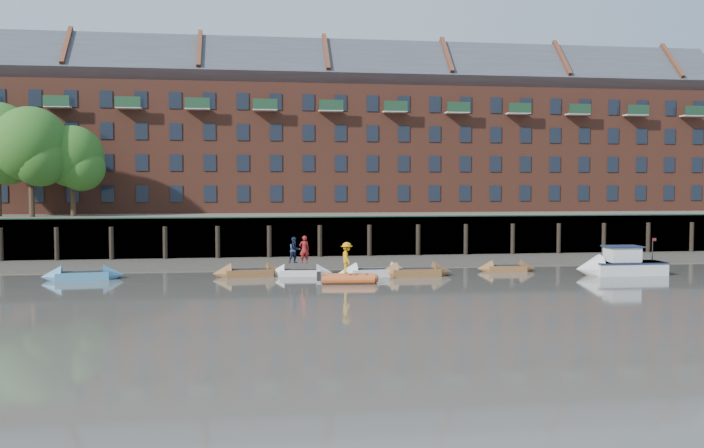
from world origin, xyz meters
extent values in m
plane|color=#58534B|center=(0.00, 0.00, 0.00)|extent=(220.00, 220.00, 0.00)
cube|color=#3D382F|center=(0.00, 18.00, 0.00)|extent=(110.00, 8.00, 0.50)
cube|color=#4C4336|center=(0.00, 14.60, 0.00)|extent=(110.00, 1.60, 0.10)
cube|color=#2D2A26|center=(0.00, 22.40, 1.60)|extent=(110.00, 0.80, 3.20)
cylinder|color=black|center=(-26.00, 21.75, 1.30)|extent=(0.36, 0.36, 2.60)
cylinder|color=black|center=(-22.00, 21.75, 1.30)|extent=(0.36, 0.36, 2.60)
cylinder|color=black|center=(-18.00, 21.75, 1.30)|extent=(0.36, 0.36, 2.60)
cylinder|color=black|center=(-14.00, 21.75, 1.30)|extent=(0.36, 0.36, 2.60)
cylinder|color=black|center=(-10.00, 21.75, 1.30)|extent=(0.36, 0.36, 2.60)
cylinder|color=black|center=(-6.00, 21.75, 1.30)|extent=(0.36, 0.36, 2.60)
cylinder|color=black|center=(-2.00, 21.75, 1.30)|extent=(0.36, 0.36, 2.60)
cylinder|color=black|center=(2.00, 21.75, 1.30)|extent=(0.36, 0.36, 2.60)
cylinder|color=black|center=(6.00, 21.75, 1.30)|extent=(0.36, 0.36, 2.60)
cylinder|color=black|center=(10.00, 21.75, 1.30)|extent=(0.36, 0.36, 2.60)
cylinder|color=black|center=(14.00, 21.75, 1.30)|extent=(0.36, 0.36, 2.60)
cylinder|color=black|center=(18.00, 21.75, 1.30)|extent=(0.36, 0.36, 2.60)
cylinder|color=black|center=(22.00, 21.75, 1.30)|extent=(0.36, 0.36, 2.60)
cylinder|color=black|center=(26.00, 21.75, 1.30)|extent=(0.36, 0.36, 2.60)
cylinder|color=black|center=(30.00, 21.75, 1.30)|extent=(0.36, 0.36, 2.60)
cube|color=#264C2D|center=(0.00, 22.10, 3.25)|extent=(110.00, 0.06, 0.10)
cube|color=#5E594D|center=(0.00, 36.00, 1.60)|extent=(110.00, 28.00, 3.20)
cube|color=brown|center=(0.00, 37.00, 9.20)|extent=(80.00, 10.00, 12.00)
cube|color=#42444C|center=(0.00, 37.00, 16.40)|extent=(80.60, 15.56, 15.56)
cube|color=black|center=(-29.00, 31.98, 5.00)|extent=(1.10, 0.12, 1.50)
cube|color=black|center=(-26.00, 31.98, 5.00)|extent=(1.10, 0.12, 1.50)
cube|color=black|center=(-23.00, 31.98, 5.00)|extent=(1.10, 0.12, 1.50)
cube|color=black|center=(-20.00, 31.98, 5.00)|extent=(1.10, 0.12, 1.50)
cube|color=black|center=(-17.00, 31.98, 5.00)|extent=(1.10, 0.12, 1.50)
cube|color=black|center=(-14.00, 31.98, 5.00)|extent=(1.10, 0.12, 1.50)
cube|color=black|center=(-11.00, 31.98, 5.00)|extent=(1.10, 0.12, 1.50)
cube|color=black|center=(-8.00, 31.98, 5.00)|extent=(1.10, 0.12, 1.50)
cube|color=black|center=(-5.00, 31.98, 5.00)|extent=(1.10, 0.12, 1.50)
cube|color=black|center=(-2.00, 31.98, 5.00)|extent=(1.10, 0.12, 1.50)
cube|color=black|center=(1.00, 31.98, 5.00)|extent=(1.10, 0.12, 1.50)
cube|color=black|center=(4.00, 31.98, 5.00)|extent=(1.10, 0.12, 1.50)
cube|color=black|center=(7.00, 31.98, 5.00)|extent=(1.10, 0.12, 1.50)
cube|color=black|center=(10.00, 31.98, 5.00)|extent=(1.10, 0.12, 1.50)
cube|color=black|center=(13.00, 31.98, 5.00)|extent=(1.10, 0.12, 1.50)
cube|color=black|center=(16.00, 31.98, 5.00)|extent=(1.10, 0.12, 1.50)
cube|color=black|center=(19.00, 31.98, 5.00)|extent=(1.10, 0.12, 1.50)
cube|color=black|center=(22.00, 31.98, 5.00)|extent=(1.10, 0.12, 1.50)
cube|color=black|center=(25.00, 31.98, 5.00)|extent=(1.10, 0.12, 1.50)
cube|color=black|center=(28.00, 31.98, 5.00)|extent=(1.10, 0.12, 1.50)
cube|color=black|center=(31.00, 31.98, 5.00)|extent=(1.10, 0.12, 1.50)
cube|color=black|center=(34.00, 31.98, 5.00)|extent=(1.10, 0.12, 1.50)
cube|color=black|center=(37.00, 31.98, 5.00)|extent=(1.10, 0.12, 1.50)
cube|color=black|center=(-29.00, 31.98, 7.80)|extent=(1.10, 0.12, 1.50)
cube|color=black|center=(-26.00, 31.98, 7.80)|extent=(1.10, 0.12, 1.50)
cube|color=black|center=(-23.00, 31.98, 7.80)|extent=(1.10, 0.12, 1.50)
cube|color=black|center=(-20.00, 31.98, 7.80)|extent=(1.10, 0.12, 1.50)
cube|color=black|center=(-17.00, 31.98, 7.80)|extent=(1.10, 0.12, 1.50)
cube|color=black|center=(-14.00, 31.98, 7.80)|extent=(1.10, 0.12, 1.50)
cube|color=black|center=(-11.00, 31.98, 7.80)|extent=(1.10, 0.12, 1.50)
cube|color=black|center=(-8.00, 31.98, 7.80)|extent=(1.10, 0.12, 1.50)
cube|color=black|center=(-5.00, 31.98, 7.80)|extent=(1.10, 0.12, 1.50)
cube|color=black|center=(-2.00, 31.98, 7.80)|extent=(1.10, 0.12, 1.50)
cube|color=black|center=(1.00, 31.98, 7.80)|extent=(1.10, 0.12, 1.50)
cube|color=black|center=(4.00, 31.98, 7.80)|extent=(1.10, 0.12, 1.50)
cube|color=black|center=(7.00, 31.98, 7.80)|extent=(1.10, 0.12, 1.50)
cube|color=black|center=(10.00, 31.98, 7.80)|extent=(1.10, 0.12, 1.50)
cube|color=black|center=(13.00, 31.98, 7.80)|extent=(1.10, 0.12, 1.50)
cube|color=black|center=(16.00, 31.98, 7.80)|extent=(1.10, 0.12, 1.50)
cube|color=black|center=(19.00, 31.98, 7.80)|extent=(1.10, 0.12, 1.50)
cube|color=black|center=(22.00, 31.98, 7.80)|extent=(1.10, 0.12, 1.50)
cube|color=black|center=(25.00, 31.98, 7.80)|extent=(1.10, 0.12, 1.50)
cube|color=black|center=(28.00, 31.98, 7.80)|extent=(1.10, 0.12, 1.50)
cube|color=black|center=(31.00, 31.98, 7.80)|extent=(1.10, 0.12, 1.50)
cube|color=black|center=(34.00, 31.98, 7.80)|extent=(1.10, 0.12, 1.50)
cube|color=black|center=(37.00, 31.98, 7.80)|extent=(1.10, 0.12, 1.50)
cube|color=black|center=(-29.00, 31.98, 10.60)|extent=(1.10, 0.12, 1.50)
cube|color=black|center=(-26.00, 31.98, 10.60)|extent=(1.10, 0.12, 1.50)
cube|color=black|center=(-23.00, 31.98, 10.60)|extent=(1.10, 0.12, 1.50)
cube|color=black|center=(-20.00, 31.98, 10.60)|extent=(1.10, 0.12, 1.50)
cube|color=black|center=(-17.00, 31.98, 10.60)|extent=(1.10, 0.12, 1.50)
cube|color=black|center=(-14.00, 31.98, 10.60)|extent=(1.10, 0.12, 1.50)
cube|color=black|center=(-11.00, 31.98, 10.60)|extent=(1.10, 0.12, 1.50)
cube|color=black|center=(-8.00, 31.98, 10.60)|extent=(1.10, 0.12, 1.50)
cube|color=black|center=(-5.00, 31.98, 10.60)|extent=(1.10, 0.12, 1.50)
cube|color=black|center=(-2.00, 31.98, 10.60)|extent=(1.10, 0.12, 1.50)
cube|color=black|center=(1.00, 31.98, 10.60)|extent=(1.10, 0.12, 1.50)
cube|color=black|center=(4.00, 31.98, 10.60)|extent=(1.10, 0.12, 1.50)
cube|color=black|center=(7.00, 31.98, 10.60)|extent=(1.10, 0.12, 1.50)
cube|color=black|center=(10.00, 31.98, 10.60)|extent=(1.10, 0.12, 1.50)
cube|color=black|center=(13.00, 31.98, 10.60)|extent=(1.10, 0.12, 1.50)
cube|color=black|center=(16.00, 31.98, 10.60)|extent=(1.10, 0.12, 1.50)
cube|color=black|center=(19.00, 31.98, 10.60)|extent=(1.10, 0.12, 1.50)
cube|color=black|center=(22.00, 31.98, 10.60)|extent=(1.10, 0.12, 1.50)
cube|color=black|center=(25.00, 31.98, 10.60)|extent=(1.10, 0.12, 1.50)
cube|color=black|center=(28.00, 31.98, 10.60)|extent=(1.10, 0.12, 1.50)
cube|color=black|center=(31.00, 31.98, 10.60)|extent=(1.10, 0.12, 1.50)
cube|color=black|center=(34.00, 31.98, 10.60)|extent=(1.10, 0.12, 1.50)
cube|color=black|center=(37.00, 31.98, 10.60)|extent=(1.10, 0.12, 1.50)
cube|color=black|center=(-26.00, 31.98, 13.40)|extent=(1.10, 0.12, 1.50)
cube|color=black|center=(-23.00, 31.98, 13.40)|extent=(1.10, 0.12, 1.50)
cube|color=black|center=(-20.00, 31.98, 13.40)|extent=(1.10, 0.12, 1.50)
cube|color=black|center=(-17.00, 31.98, 13.40)|extent=(1.10, 0.12, 1.50)
cube|color=black|center=(-14.00, 31.98, 13.40)|extent=(1.10, 0.12, 1.50)
cube|color=black|center=(-11.00, 31.98, 13.40)|extent=(1.10, 0.12, 1.50)
cube|color=black|center=(-8.00, 31.98, 13.40)|extent=(1.10, 0.12, 1.50)
cube|color=black|center=(-5.00, 31.98, 13.40)|extent=(1.10, 0.12, 1.50)
cube|color=black|center=(-2.00, 31.98, 13.40)|extent=(1.10, 0.12, 1.50)
cube|color=black|center=(1.00, 31.98, 13.40)|extent=(1.10, 0.12, 1.50)
cube|color=black|center=(4.00, 31.98, 13.40)|extent=(1.10, 0.12, 1.50)
cube|color=black|center=(7.00, 31.98, 13.40)|extent=(1.10, 0.12, 1.50)
cube|color=black|center=(10.00, 31.98, 13.40)|extent=(1.10, 0.12, 1.50)
cube|color=black|center=(13.00, 31.98, 13.40)|extent=(1.10, 0.12, 1.50)
cube|color=black|center=(16.00, 31.98, 13.40)|extent=(1.10, 0.12, 1.50)
cube|color=black|center=(19.00, 31.98, 13.40)|extent=(1.10, 0.12, 1.50)
cube|color=black|center=(22.00, 31.98, 13.40)|extent=(1.10, 0.12, 1.50)
cube|color=black|center=(25.00, 31.98, 13.40)|extent=(1.10, 0.12, 1.50)
cube|color=black|center=(28.00, 31.98, 13.40)|extent=(1.10, 0.12, 1.50)
cube|color=black|center=(31.00, 31.98, 13.40)|extent=(1.10, 0.12, 1.50)
cube|color=black|center=(34.00, 31.98, 13.40)|extent=(1.10, 0.12, 1.50)
cube|color=black|center=(37.00, 31.98, 13.40)|extent=(1.10, 0.12, 1.50)
cylinder|color=#3A281C|center=(-25.00, 26.50, 5.58)|extent=(0.44, 0.44, 4.75)
sphere|color=#30681F|center=(-25.00, 26.50, 9.09)|extent=(6.08, 6.08, 6.08)
cylinder|color=#3A281C|center=(-22.00, 27.50, 5.20)|extent=(0.44, 0.44, 4.00)
sphere|color=#30681F|center=(-22.00, 27.50, 8.16)|extent=(5.12, 5.12, 5.12)
cube|color=teal|center=(-17.76, 10.29, 0.24)|extent=(3.25, 1.79, 0.48)
cone|color=teal|center=(-15.97, 10.53, 0.24)|extent=(1.37, 1.54, 1.40)
cone|color=teal|center=(-19.56, 10.06, 0.24)|extent=(1.37, 1.54, 1.40)
cube|color=black|center=(-17.76, 10.29, 0.46)|extent=(2.69, 1.37, 0.06)
cube|color=brown|center=(-7.66, 10.45, 0.23)|extent=(3.07, 1.65, 0.46)
cone|color=brown|center=(-5.96, 10.64, 0.23)|extent=(1.29, 1.45, 1.33)
cone|color=brown|center=(-9.37, 10.26, 0.23)|extent=(1.29, 1.45, 1.33)
cube|color=black|center=(-7.66, 10.45, 0.44)|extent=(2.55, 1.26, 0.06)
cube|color=silver|center=(-4.40, 10.27, 0.20)|extent=(2.74, 1.49, 0.41)
cone|color=silver|center=(-2.88, 10.09, 0.20)|extent=(1.15, 1.30, 1.18)
cone|color=silver|center=(-5.91, 10.46, 0.20)|extent=(1.15, 1.30, 1.18)
cube|color=black|center=(-4.40, 10.27, 0.39)|extent=(2.27, 1.15, 0.06)
cube|color=silver|center=(0.22, 9.40, 0.24)|extent=(3.10, 1.54, 0.47)
cone|color=silver|center=(1.99, 9.50, 0.24)|extent=(1.25, 1.43, 1.37)
cone|color=silver|center=(-1.54, 9.30, 0.24)|extent=(1.25, 1.43, 1.37)
cube|color=black|center=(0.22, 9.40, 0.45)|extent=(2.58, 1.17, 0.06)
cube|color=brown|center=(2.83, 9.11, 0.24)|extent=(3.08, 1.39, 0.48)
cone|color=brown|center=(4.63, 9.11, 0.24)|extent=(1.20, 1.39, 1.39)
cone|color=brown|center=(1.03, 9.12, 0.24)|extent=(1.20, 1.39, 1.39)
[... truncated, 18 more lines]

